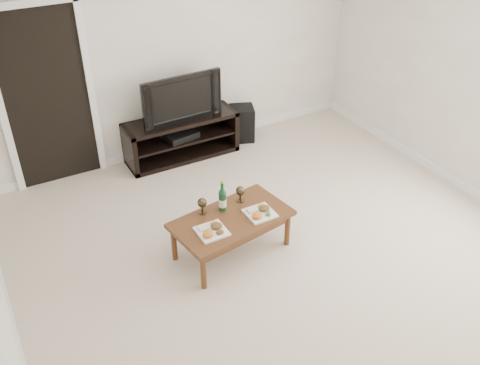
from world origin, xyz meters
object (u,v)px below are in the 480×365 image
object	(u,v)px
coffee_table	(232,235)
television	(179,96)
subwoofer	(242,123)
media_console	(182,138)

from	to	relation	value
coffee_table	television	bearing A→B (deg)	80.39
television	coffee_table	size ratio (longest dim) A/B	0.90
subwoofer	coffee_table	bearing A→B (deg)	-100.27
subwoofer	coffee_table	distance (m)	2.36
subwoofer	television	bearing A→B (deg)	-155.59
television	subwoofer	bearing A→B (deg)	0.85
media_console	television	world-z (taller)	television
media_console	coffee_table	distance (m)	1.99
media_console	coffee_table	world-z (taller)	media_console
media_console	television	bearing A→B (deg)	0.00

